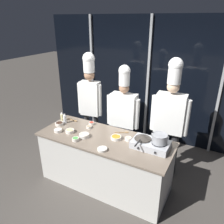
{
  "coord_description": "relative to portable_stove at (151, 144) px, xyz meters",
  "views": [
    {
      "loc": [
        1.52,
        -2.57,
        2.61
      ],
      "look_at": [
        0.0,
        0.25,
        1.23
      ],
      "focal_mm": 35.0,
      "sensor_mm": 36.0,
      "label": 1
    }
  ],
  "objects": [
    {
      "name": "prep_bowl_mushrooms",
      "position": [
        -1.13,
        0.08,
        -0.03
      ],
      "size": [
        0.09,
        0.09,
        0.04
      ],
      "color": "silver",
      "rests_on": "demo_counter"
    },
    {
      "name": "chef_line",
      "position": [
        0.07,
        0.72,
        0.23
      ],
      "size": [
        0.63,
        0.28,
        2.08
      ],
      "rotation": [
        0.0,
        0.0,
        3.21
      ],
      "color": "#232326",
      "rests_on": "ground_plane"
    },
    {
      "name": "stock_pot",
      "position": [
        0.12,
        0.0,
        0.13
      ],
      "size": [
        0.24,
        0.22,
        0.13
      ],
      "color": "#93969B",
      "rests_on": "portable_stove"
    },
    {
      "name": "prep_bowl_shrimp",
      "position": [
        -0.37,
        0.03,
        -0.03
      ],
      "size": [
        0.1,
        0.1,
        0.05
      ],
      "color": "silver",
      "rests_on": "demo_counter"
    },
    {
      "name": "chef_head",
      "position": [
        -1.49,
        0.68,
        0.31
      ],
      "size": [
        0.49,
        0.26,
        2.05
      ],
      "rotation": [
        0.0,
        0.0,
        3.31
      ],
      "color": "#232326",
      "rests_on": "ground_plane"
    },
    {
      "name": "window_wall_back",
      "position": [
        -0.73,
        1.87,
        0.41
      ],
      "size": [
        5.12,
        0.09,
        2.7
      ],
      "color": "black",
      "rests_on": "ground_plane"
    },
    {
      "name": "prep_bowl_soy_glaze",
      "position": [
        -1.65,
        -0.07,
        -0.03
      ],
      "size": [
        0.15,
        0.15,
        0.05
      ],
      "color": "silver",
      "rests_on": "demo_counter"
    },
    {
      "name": "prep_bowl_carrots",
      "position": [
        -0.55,
        -0.02,
        -0.03
      ],
      "size": [
        0.17,
        0.17,
        0.05
      ],
      "color": "silver",
      "rests_on": "demo_counter"
    },
    {
      "name": "chef_sous",
      "position": [
        -0.77,
        0.69,
        0.11
      ],
      "size": [
        0.63,
        0.28,
        1.89
      ],
      "rotation": [
        0.0,
        0.0,
        3.2
      ],
      "color": "#2D3856",
      "rests_on": "ground_plane"
    },
    {
      "name": "demo_counter",
      "position": [
        -0.73,
        -0.08,
        -0.5
      ],
      "size": [
        2.16,
        0.83,
        0.88
      ],
      "color": "beige",
      "rests_on": "ground_plane"
    },
    {
      "name": "prep_bowl_scallions",
      "position": [
        -1.07,
        -0.37,
        -0.03
      ],
      "size": [
        0.11,
        0.11,
        0.05
      ],
      "color": "silver",
      "rests_on": "demo_counter"
    },
    {
      "name": "prep_bowl_rice",
      "position": [
        -1.51,
        -0.27,
        -0.03
      ],
      "size": [
        0.13,
        0.13,
        0.05
      ],
      "color": "silver",
      "rests_on": "demo_counter"
    },
    {
      "name": "portable_stove",
      "position": [
        0.0,
        0.0,
        0.0
      ],
      "size": [
        0.54,
        0.35,
        0.11
      ],
      "color": "#B2B5BA",
      "rests_on": "demo_counter"
    },
    {
      "name": "ground_plane",
      "position": [
        -0.73,
        -0.08,
        -0.94
      ],
      "size": [
        24.0,
        24.0,
        0.0
      ],
      "primitive_type": "plane",
      "color": "#47423D"
    },
    {
      "name": "squeeze_bottle_clear",
      "position": [
        -1.62,
        0.04,
        0.03
      ],
      "size": [
        0.06,
        0.06,
        0.19
      ],
      "color": "white",
      "rests_on": "demo_counter"
    },
    {
      "name": "prep_bowl_chili_flakes",
      "position": [
        -1.16,
        0.21,
        -0.02
      ],
      "size": [
        0.09,
        0.09,
        0.05
      ],
      "color": "silver",
      "rests_on": "demo_counter"
    },
    {
      "name": "serving_spoon_solid",
      "position": [
        -0.52,
        0.23,
        -0.05
      ],
      "size": [
        0.22,
        0.14,
        0.02
      ],
      "color": "olive",
      "rests_on": "demo_counter"
    },
    {
      "name": "prep_bowl_onion",
      "position": [
        -0.58,
        -0.4,
        -0.03
      ],
      "size": [
        0.14,
        0.14,
        0.03
      ],
      "color": "silver",
      "rests_on": "demo_counter"
    },
    {
      "name": "serving_spoon_slotted",
      "position": [
        -1.53,
        0.19,
        -0.05
      ],
      "size": [
        0.23,
        0.05,
        0.02
      ],
      "color": "olive",
      "rests_on": "demo_counter"
    },
    {
      "name": "squeeze_bottle_oil",
      "position": [
        -1.72,
        0.09,
        0.03
      ],
      "size": [
        0.05,
        0.05,
        0.17
      ],
      "color": "beige",
      "rests_on": "demo_counter"
    },
    {
      "name": "prep_bowl_ginger",
      "position": [
        -1.32,
        -0.2,
        -0.02
      ],
      "size": [
        0.14,
        0.14,
        0.05
      ],
      "color": "silver",
      "rests_on": "demo_counter"
    },
    {
      "name": "frying_pan",
      "position": [
        -0.12,
        -0.0,
        0.08
      ],
      "size": [
        0.25,
        0.43,
        0.05
      ],
      "color": "#38332D",
      "rests_on": "portable_stove"
    },
    {
      "name": "prep_bowl_chicken",
      "position": [
        -1.02,
        -0.21,
        -0.02
      ],
      "size": [
        0.16,
        0.16,
        0.06
      ],
      "color": "silver",
      "rests_on": "demo_counter"
    }
  ]
}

